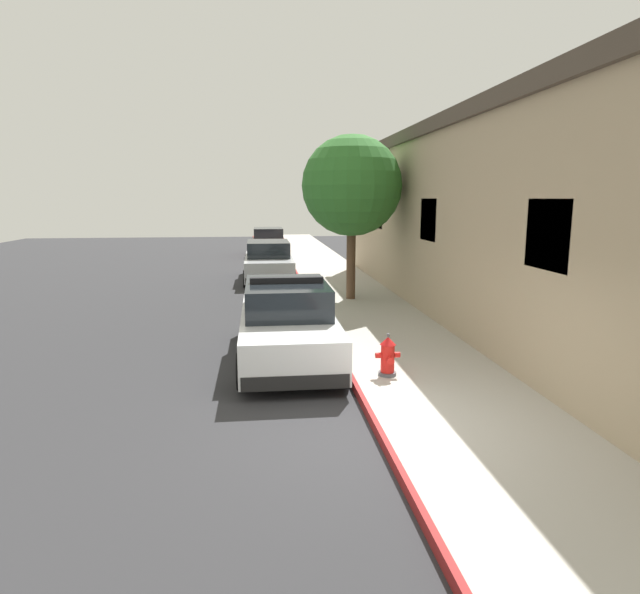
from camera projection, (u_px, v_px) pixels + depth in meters
The scene contains 9 objects.
ground_plane at pixel (165, 307), 16.89m from camera, with size 32.08×60.00×0.20m, color #2B2B2D.
sidewalk_pavement at pixel (354, 297), 17.53m from camera, with size 2.81×60.00×0.15m, color #ADA89E.
curb_painted_edge at pixel (309, 298), 17.37m from camera, with size 0.08×60.00×0.15m, color maroon.
storefront_building at pixel (557, 221), 14.61m from camera, with size 7.46×21.55×5.25m.
police_cruiser at pixel (287, 323), 11.00m from camera, with size 1.94×4.84×1.68m.
parked_car_silver_ahead at pixel (268, 262), 21.66m from camera, with size 1.94×4.84×1.56m.
parked_car_dark_far at pixel (268, 242), 31.29m from camera, with size 1.94×4.84×1.56m.
fire_hydrant at pixel (388, 356), 9.53m from camera, with size 0.44×0.40×0.76m.
street_tree at pixel (352, 186), 16.34m from camera, with size 3.04×3.04×4.99m.
Camera 1 is at (-1.64, -7.00, 3.25)m, focal length 30.33 mm.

